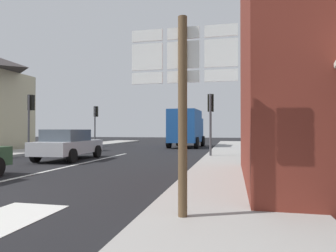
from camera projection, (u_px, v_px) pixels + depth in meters
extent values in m
plane|color=black|center=(112.00, 157.00, 16.04)|extent=(80.00, 80.00, 0.00)
cube|color=#9E9B96|center=(234.00, 162.00, 12.71)|extent=(2.90, 44.00, 0.14)
cube|color=silver|center=(74.00, 165.00, 12.13)|extent=(0.16, 12.00, 0.01)
cube|color=#B7BABF|center=(69.00, 147.00, 14.43)|extent=(1.93, 4.27, 0.60)
cube|color=#47515B|center=(66.00, 135.00, 14.19)|extent=(1.64, 2.17, 0.55)
cylinder|color=black|center=(66.00, 151.00, 15.91)|extent=(0.25, 0.65, 0.64)
cylinder|color=black|center=(97.00, 151.00, 15.61)|extent=(0.25, 0.65, 0.64)
cylinder|color=black|center=(36.00, 155.00, 13.25)|extent=(0.25, 0.65, 0.64)
cylinder|color=black|center=(72.00, 156.00, 12.95)|extent=(0.25, 0.65, 0.64)
cube|color=#19478C|center=(185.00, 126.00, 23.98)|extent=(2.35, 3.79, 2.60)
cube|color=#19478C|center=(191.00, 130.00, 26.40)|extent=(2.14, 1.38, 2.00)
cube|color=#47515B|center=(191.00, 121.00, 26.45)|extent=(1.76, 0.17, 0.70)
cylinder|color=black|center=(178.00, 141.00, 26.61)|extent=(0.32, 0.91, 0.90)
cylinder|color=black|center=(203.00, 141.00, 26.05)|extent=(0.32, 0.91, 0.90)
cylinder|color=black|center=(169.00, 143.00, 23.33)|extent=(0.32, 0.91, 0.90)
cylinder|color=black|center=(197.00, 143.00, 22.77)|extent=(0.32, 0.91, 0.90)
cylinder|color=brown|center=(183.00, 121.00, 4.53)|extent=(0.14, 0.14, 3.20)
cube|color=white|center=(147.00, 36.00, 4.72)|extent=(0.50, 0.03, 0.18)
cube|color=black|center=(147.00, 36.00, 4.74)|extent=(0.43, 0.01, 0.13)
cube|color=white|center=(147.00, 57.00, 4.72)|extent=(0.50, 0.03, 0.42)
cube|color=black|center=(147.00, 57.00, 4.74)|extent=(0.43, 0.01, 0.32)
cube|color=white|center=(147.00, 78.00, 4.72)|extent=(0.50, 0.03, 0.18)
cube|color=black|center=(147.00, 78.00, 4.73)|extent=(0.43, 0.01, 0.13)
cube|color=white|center=(183.00, 33.00, 4.60)|extent=(0.50, 0.03, 0.18)
cube|color=black|center=(183.00, 34.00, 4.62)|extent=(0.43, 0.01, 0.13)
cube|color=white|center=(183.00, 55.00, 4.60)|extent=(0.50, 0.03, 0.42)
cube|color=black|center=(183.00, 55.00, 4.61)|extent=(0.43, 0.01, 0.32)
cube|color=white|center=(183.00, 77.00, 4.59)|extent=(0.50, 0.03, 0.18)
cube|color=black|center=(183.00, 77.00, 4.61)|extent=(0.43, 0.01, 0.13)
cube|color=white|center=(221.00, 30.00, 4.48)|extent=(0.50, 0.03, 0.18)
cube|color=black|center=(221.00, 31.00, 4.49)|extent=(0.43, 0.01, 0.13)
cube|color=white|center=(221.00, 53.00, 4.47)|extent=(0.50, 0.03, 0.42)
cube|color=black|center=(221.00, 53.00, 4.49)|extent=(0.43, 0.01, 0.32)
cube|color=white|center=(221.00, 75.00, 4.47)|extent=(0.50, 0.03, 0.18)
cube|color=black|center=(221.00, 76.00, 4.49)|extent=(0.43, 0.01, 0.13)
cylinder|color=#47474C|center=(29.00, 125.00, 17.26)|extent=(0.12, 0.12, 3.51)
cube|color=black|center=(31.00, 103.00, 17.47)|extent=(0.30, 0.28, 0.90)
sphere|color=#360303|center=(33.00, 98.00, 17.61)|extent=(0.18, 0.18, 0.18)
sphere|color=orange|center=(33.00, 103.00, 17.61)|extent=(0.18, 0.18, 0.18)
sphere|color=black|center=(33.00, 108.00, 17.60)|extent=(0.18, 0.18, 0.18)
cylinder|color=#47474C|center=(210.00, 126.00, 15.17)|extent=(0.12, 0.12, 3.30)
cube|color=black|center=(211.00, 103.00, 15.38)|extent=(0.30, 0.28, 0.90)
sphere|color=#360303|center=(211.00, 98.00, 15.52)|extent=(0.18, 0.18, 0.18)
sphere|color=orange|center=(211.00, 103.00, 15.52)|extent=(0.18, 0.18, 0.18)
sphere|color=black|center=(211.00, 109.00, 15.52)|extent=(0.18, 0.18, 0.18)
cylinder|color=#47474C|center=(95.00, 126.00, 25.52)|extent=(0.12, 0.12, 3.49)
cube|color=black|center=(96.00, 112.00, 25.73)|extent=(0.30, 0.28, 0.90)
sphere|color=#360303|center=(97.00, 109.00, 25.87)|extent=(0.18, 0.18, 0.18)
sphere|color=orange|center=(97.00, 112.00, 25.87)|extent=(0.18, 0.18, 0.18)
sphere|color=black|center=(97.00, 115.00, 25.87)|extent=(0.18, 0.18, 0.18)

